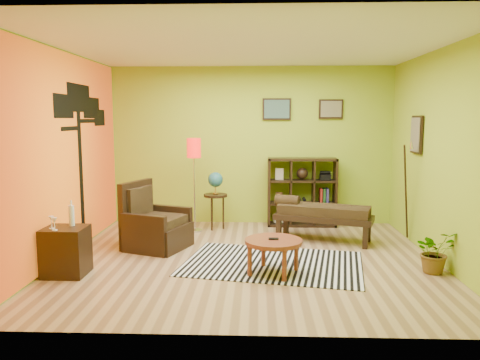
{
  "coord_description": "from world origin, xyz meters",
  "views": [
    {
      "loc": [
        0.12,
        -6.13,
        1.89
      ],
      "look_at": [
        -0.12,
        0.22,
        1.05
      ],
      "focal_mm": 35.0,
      "sensor_mm": 36.0,
      "label": 1
    }
  ],
  "objects_px": {
    "coffee_table": "(274,244)",
    "potted_plant": "(435,256)",
    "side_cabinet": "(66,251)",
    "bench": "(321,213)",
    "globe_table": "(215,186)",
    "armchair": "(154,228)",
    "floor_lamp": "(194,156)",
    "cube_shelf": "(303,192)"
  },
  "relations": [
    {
      "from": "globe_table",
      "to": "cube_shelf",
      "type": "height_order",
      "value": "cube_shelf"
    },
    {
      "from": "armchair",
      "to": "globe_table",
      "type": "relative_size",
      "value": 1.04
    },
    {
      "from": "globe_table",
      "to": "floor_lamp",
      "type": "bearing_deg",
      "value": -150.41
    },
    {
      "from": "side_cabinet",
      "to": "bench",
      "type": "relative_size",
      "value": 0.57
    },
    {
      "from": "coffee_table",
      "to": "globe_table",
      "type": "distance_m",
      "value": 2.51
    },
    {
      "from": "coffee_table",
      "to": "potted_plant",
      "type": "bearing_deg",
      "value": 3.49
    },
    {
      "from": "cube_shelf",
      "to": "bench",
      "type": "bearing_deg",
      "value": -79.88
    },
    {
      "from": "globe_table",
      "to": "cube_shelf",
      "type": "xyz_separation_m",
      "value": [
        1.51,
        0.31,
        -0.14
      ]
    },
    {
      "from": "armchair",
      "to": "globe_table",
      "type": "xyz_separation_m",
      "value": [
        0.8,
        1.21,
        0.45
      ]
    },
    {
      "from": "coffee_table",
      "to": "armchair",
      "type": "height_order",
      "value": "armchair"
    },
    {
      "from": "bench",
      "to": "potted_plant",
      "type": "bearing_deg",
      "value": -50.6
    },
    {
      "from": "coffee_table",
      "to": "side_cabinet",
      "type": "height_order",
      "value": "side_cabinet"
    },
    {
      "from": "side_cabinet",
      "to": "armchair",
      "type": "bearing_deg",
      "value": 56.9
    },
    {
      "from": "armchair",
      "to": "cube_shelf",
      "type": "relative_size",
      "value": 0.85
    },
    {
      "from": "floor_lamp",
      "to": "bench",
      "type": "xyz_separation_m",
      "value": [
        2.03,
        -0.54,
        -0.83
      ]
    },
    {
      "from": "armchair",
      "to": "globe_table",
      "type": "distance_m",
      "value": 1.51
    },
    {
      "from": "armchair",
      "to": "cube_shelf",
      "type": "xyz_separation_m",
      "value": [
        2.31,
        1.52,
        0.31
      ]
    },
    {
      "from": "floor_lamp",
      "to": "cube_shelf",
      "type": "bearing_deg",
      "value": 15.2
    },
    {
      "from": "coffee_table",
      "to": "floor_lamp",
      "type": "height_order",
      "value": "floor_lamp"
    },
    {
      "from": "coffee_table",
      "to": "potted_plant",
      "type": "xyz_separation_m",
      "value": [
        1.98,
        0.12,
        -0.16
      ]
    },
    {
      "from": "globe_table",
      "to": "bench",
      "type": "bearing_deg",
      "value": -23.18
    },
    {
      "from": "coffee_table",
      "to": "potted_plant",
      "type": "distance_m",
      "value": 1.99
    },
    {
      "from": "cube_shelf",
      "to": "side_cabinet",
      "type": "bearing_deg",
      "value": -138.56
    },
    {
      "from": "side_cabinet",
      "to": "potted_plant",
      "type": "bearing_deg",
      "value": 3.17
    },
    {
      "from": "coffee_table",
      "to": "side_cabinet",
      "type": "relative_size",
      "value": 0.77
    },
    {
      "from": "side_cabinet",
      "to": "floor_lamp",
      "type": "height_order",
      "value": "floor_lamp"
    },
    {
      "from": "potted_plant",
      "to": "side_cabinet",
      "type": "bearing_deg",
      "value": -176.83
    },
    {
      "from": "globe_table",
      "to": "coffee_table",
      "type": "bearing_deg",
      "value": -68.41
    },
    {
      "from": "coffee_table",
      "to": "side_cabinet",
      "type": "xyz_separation_m",
      "value": [
        -2.52,
        -0.13,
        -0.07
      ]
    },
    {
      "from": "armchair",
      "to": "side_cabinet",
      "type": "xyz_separation_m",
      "value": [
        -0.8,
        -1.23,
        0.0
      ]
    },
    {
      "from": "cube_shelf",
      "to": "bench",
      "type": "distance_m",
      "value": 1.07
    },
    {
      "from": "side_cabinet",
      "to": "globe_table",
      "type": "height_order",
      "value": "globe_table"
    },
    {
      "from": "floor_lamp",
      "to": "potted_plant",
      "type": "bearing_deg",
      "value": -31.72
    },
    {
      "from": "armchair",
      "to": "floor_lamp",
      "type": "xyz_separation_m",
      "value": [
        0.46,
        1.02,
        0.97
      ]
    },
    {
      "from": "bench",
      "to": "side_cabinet",
      "type": "bearing_deg",
      "value": -152.6
    },
    {
      "from": "floor_lamp",
      "to": "armchair",
      "type": "bearing_deg",
      "value": -114.59
    },
    {
      "from": "coffee_table",
      "to": "armchair",
      "type": "bearing_deg",
      "value": 147.21
    },
    {
      "from": "coffee_table",
      "to": "bench",
      "type": "height_order",
      "value": "bench"
    },
    {
      "from": "armchair",
      "to": "side_cabinet",
      "type": "distance_m",
      "value": 1.47
    },
    {
      "from": "cube_shelf",
      "to": "bench",
      "type": "height_order",
      "value": "cube_shelf"
    },
    {
      "from": "floor_lamp",
      "to": "side_cabinet",
      "type": "bearing_deg",
      "value": -119.43
    },
    {
      "from": "bench",
      "to": "potted_plant",
      "type": "distance_m",
      "value": 1.91
    }
  ]
}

